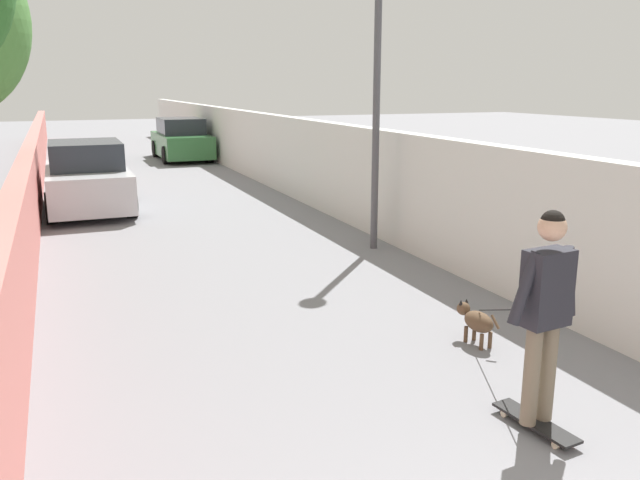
% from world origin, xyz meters
% --- Properties ---
extents(ground_plane, '(80.00, 80.00, 0.00)m').
position_xyz_m(ground_plane, '(14.00, 0.00, 0.00)').
color(ground_plane, gray).
extents(wall_left, '(48.00, 0.30, 1.42)m').
position_xyz_m(wall_left, '(12.00, 3.04, 0.71)').
color(wall_left, '#CC726B').
rests_on(wall_left, ground).
extents(fence_right, '(48.00, 0.30, 1.97)m').
position_xyz_m(fence_right, '(12.00, -3.04, 0.99)').
color(fence_right, silver).
rests_on(fence_right, ground).
extents(lamp_post, '(0.36, 0.36, 4.77)m').
position_xyz_m(lamp_post, '(8.87, -2.49, 3.22)').
color(lamp_post, '#4C4C51').
rests_on(lamp_post, ground).
extents(skateboard, '(0.82, 0.28, 0.08)m').
position_xyz_m(skateboard, '(2.95, -0.99, 0.07)').
color(skateboard, black).
rests_on(skateboard, ground).
extents(person_skateboarder, '(0.26, 0.72, 1.76)m').
position_xyz_m(person_skateboarder, '(2.95, -0.99, 1.12)').
color(person_skateboarder, '#726651').
rests_on(person_skateboarder, skateboard).
extents(dog, '(2.00, 0.76, 1.06)m').
position_xyz_m(dog, '(4.65, -1.61, 0.27)').
color(dog, brown).
rests_on(dog, ground).
extents(car_near, '(3.83, 1.80, 1.54)m').
position_xyz_m(car_near, '(14.38, 1.89, 0.71)').
color(car_near, silver).
rests_on(car_near, ground).
extents(car_far, '(4.01, 1.80, 1.54)m').
position_xyz_m(car_far, '(23.68, -1.89, 0.71)').
color(car_far, '#336B38').
rests_on(car_far, ground).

